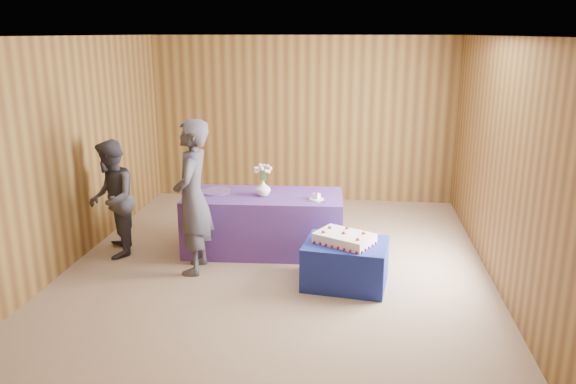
% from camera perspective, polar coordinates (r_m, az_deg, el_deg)
% --- Properties ---
extents(ground, '(6.00, 6.00, 0.00)m').
position_cam_1_polar(ground, '(6.83, -1.13, -7.71)').
color(ground, gray).
rests_on(ground, ground).
extents(room_shell, '(5.04, 6.04, 2.72)m').
position_cam_1_polar(room_shell, '(6.33, -1.22, 7.42)').
color(room_shell, brown).
rests_on(room_shell, ground).
extents(cake_table, '(0.98, 0.81, 0.50)m').
position_cam_1_polar(cake_table, '(6.34, 5.86, -7.25)').
color(cake_table, navy).
rests_on(cake_table, ground).
extents(serving_table, '(2.05, 1.01, 0.75)m').
position_cam_1_polar(serving_table, '(7.24, -2.48, -3.14)').
color(serving_table, '#492E81').
rests_on(serving_table, ground).
extents(sheet_cake, '(0.75, 0.67, 0.15)m').
position_cam_1_polar(sheet_cake, '(6.22, 5.74, -4.69)').
color(sheet_cake, silver).
rests_on(sheet_cake, cake_table).
extents(vase, '(0.21, 0.21, 0.20)m').
position_cam_1_polar(vase, '(7.07, -2.54, 0.40)').
color(vase, white).
rests_on(vase, serving_table).
extents(flower_spray, '(0.23, 0.23, 0.18)m').
position_cam_1_polar(flower_spray, '(7.01, -2.57, 2.35)').
color(flower_spray, '#2A6528').
rests_on(flower_spray, vase).
extents(platter, '(0.51, 0.51, 0.02)m').
position_cam_1_polar(platter, '(7.30, -7.37, 0.06)').
color(platter, '#5F4890').
rests_on(platter, serving_table).
extents(plate, '(0.23, 0.23, 0.01)m').
position_cam_1_polar(plate, '(6.94, 2.90, -0.70)').
color(plate, silver).
rests_on(plate, serving_table).
extents(cake_slice, '(0.10, 0.10, 0.09)m').
position_cam_1_polar(cake_slice, '(6.92, 2.90, -0.37)').
color(cake_slice, silver).
rests_on(cake_slice, plate).
extents(knife, '(0.26, 0.04, 0.00)m').
position_cam_1_polar(knife, '(6.82, 2.83, -1.02)').
color(knife, '#BABABF').
rests_on(knife, serving_table).
extents(guest_left, '(0.47, 0.68, 1.81)m').
position_cam_1_polar(guest_left, '(6.55, -9.68, -0.55)').
color(guest_left, '#3B3A44').
rests_on(guest_left, ground).
extents(guest_right, '(0.78, 0.87, 1.48)m').
position_cam_1_polar(guest_right, '(7.32, -17.47, -0.68)').
color(guest_right, '#33313B').
rests_on(guest_right, ground).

